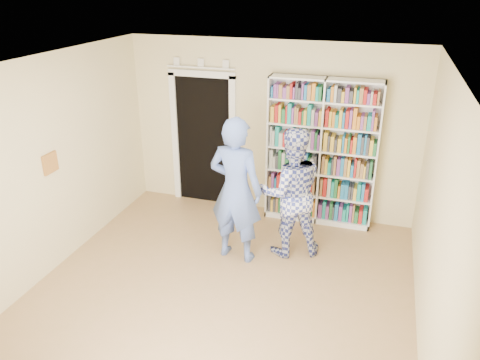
{
  "coord_description": "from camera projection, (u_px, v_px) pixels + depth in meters",
  "views": [
    {
      "loc": [
        1.62,
        -4.23,
        3.52
      ],
      "look_at": [
        0.01,
        0.9,
        1.17
      ],
      "focal_mm": 35.0,
      "sensor_mm": 36.0,
      "label": 1
    }
  ],
  "objects": [
    {
      "name": "wall_left",
      "position": [
        39.0,
        173.0,
        5.62
      ],
      "size": [
        0.0,
        5.0,
        5.0
      ],
      "primitive_type": "plane",
      "rotation": [
        1.57,
        0.0,
        1.57
      ],
      "color": "beige",
      "rests_on": "floor"
    },
    {
      "name": "wall_right",
      "position": [
        439.0,
        228.0,
        4.39
      ],
      "size": [
        0.0,
        5.0,
        5.0
      ],
      "primitive_type": "plane",
      "rotation": [
        1.57,
        0.0,
        -1.57
      ],
      "color": "beige",
      "rests_on": "floor"
    },
    {
      "name": "man_blue",
      "position": [
        236.0,
        190.0,
        6.02
      ],
      "size": [
        0.77,
        0.55,
        1.97
      ],
      "primitive_type": "imported",
      "rotation": [
        0.0,
        0.0,
        3.03
      ],
      "color": "#5570BE",
      "rests_on": "floor"
    },
    {
      "name": "man_plaid",
      "position": [
        291.0,
        193.0,
        6.17
      ],
      "size": [
        1.07,
        0.96,
        1.79
      ],
      "primitive_type": "imported",
      "rotation": [
        0.0,
        0.0,
        3.54
      ],
      "color": "navy",
      "rests_on": "floor"
    },
    {
      "name": "ceiling",
      "position": [
        211.0,
        69.0,
        4.47
      ],
      "size": [
        5.0,
        5.0,
        0.0
      ],
      "primitive_type": "plane",
      "rotation": [
        3.14,
        0.0,
        0.0
      ],
      "color": "white",
      "rests_on": "wall_back"
    },
    {
      "name": "doorway",
      "position": [
        204.0,
        134.0,
        7.54
      ],
      "size": [
        1.1,
        0.08,
        2.43
      ],
      "color": "black",
      "rests_on": "floor"
    },
    {
      "name": "paper_sheet",
      "position": [
        299.0,
        195.0,
        5.97
      ],
      "size": [
        0.19,
        0.08,
        0.28
      ],
      "primitive_type": "cube",
      "rotation": [
        0.0,
        0.0,
        0.38
      ],
      "color": "white",
      "rests_on": "man_plaid"
    },
    {
      "name": "bookshelf",
      "position": [
        321.0,
        152.0,
        6.92
      ],
      "size": [
        1.62,
        0.3,
        2.22
      ],
      "rotation": [
        0.0,
        0.0,
        0.05
      ],
      "color": "white",
      "rests_on": "floor"
    },
    {
      "name": "wall_back",
      "position": [
        270.0,
        130.0,
        7.19
      ],
      "size": [
        4.5,
        0.0,
        4.5
      ],
      "primitive_type": "plane",
      "rotation": [
        1.57,
        0.0,
        0.0
      ],
      "color": "beige",
      "rests_on": "floor"
    },
    {
      "name": "wall_art",
      "position": [
        50.0,
        163.0,
        5.77
      ],
      "size": [
        0.03,
        0.25,
        0.25
      ],
      "primitive_type": "cube",
      "color": "brown",
      "rests_on": "wall_left"
    },
    {
      "name": "floor",
      "position": [
        217.0,
        299.0,
        5.55
      ],
      "size": [
        5.0,
        5.0,
        0.0
      ],
      "primitive_type": "plane",
      "color": "#9F7D4D",
      "rests_on": "ground"
    }
  ]
}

